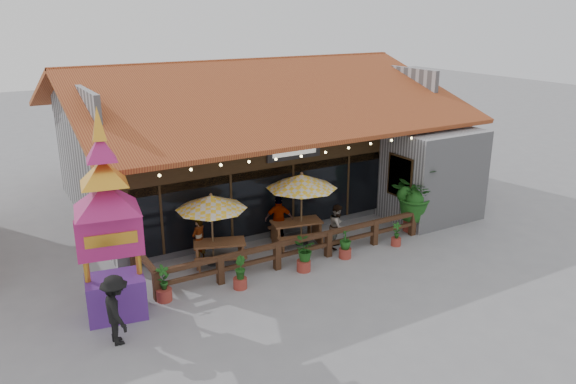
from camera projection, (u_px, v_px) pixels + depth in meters
ground at (332, 248)px, 19.88m from camera, size 100.00×100.00×0.00m
restaurant_building at (252, 149)px, 24.75m from camera, size 15.50×14.73×6.09m
patio_railing at (280, 248)px, 18.39m from camera, size 10.00×2.60×0.92m
umbrella_left at (211, 203)px, 17.97m from camera, size 3.08×3.08×2.48m
umbrella_right at (302, 182)px, 19.55m from camera, size 3.02×3.02×2.69m
picnic_table_left at (220, 249)px, 18.45m from camera, size 2.08×1.95×0.81m
picnic_table_right at (296, 228)px, 20.12m from camera, size 2.06×1.87×0.86m
thai_sign_tower at (106, 203)px, 14.50m from camera, size 2.65×2.65×6.24m
tropical_plant at (414, 195)px, 21.06m from camera, size 2.34×2.25×2.48m
diner_a at (199, 240)px, 18.55m from camera, size 0.69×0.61×1.59m
diner_b at (338, 226)px, 19.74m from camera, size 0.97×0.96×1.58m
diner_c at (279, 219)px, 20.16m from camera, size 1.10×0.83×1.73m
pedestrian at (116, 310)px, 13.96m from camera, size 0.72×1.21×1.85m
planter_a at (164, 286)px, 16.15m from camera, size 0.46×0.46×1.12m
planter_b at (240, 274)px, 16.87m from camera, size 0.42×0.42×1.03m
planter_c at (304, 253)px, 17.96m from camera, size 0.89×0.89×1.11m
planter_d at (345, 244)px, 18.96m from camera, size 0.51×0.51×1.03m
planter_e at (396, 236)px, 20.00m from camera, size 0.36×0.37×0.87m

